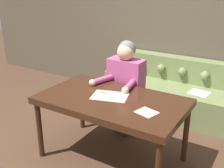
# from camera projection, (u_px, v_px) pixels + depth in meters

# --- Properties ---
(ground_plane) EXTENTS (16.00, 16.00, 0.00)m
(ground_plane) POSITION_uv_depth(u_px,v_px,m) (103.00, 158.00, 3.19)
(ground_plane) COLOR #4C3323
(wall_back) EXTENTS (8.00, 0.06, 2.60)m
(wall_back) POSITION_uv_depth(u_px,v_px,m) (172.00, 21.00, 4.27)
(wall_back) COLOR brown
(wall_back) RESTS_ON ground_plane
(dining_table) EXTENTS (1.53, 0.89, 0.74)m
(dining_table) POSITION_uv_depth(u_px,v_px,m) (112.00, 104.00, 2.96)
(dining_table) COLOR #381E11
(dining_table) RESTS_ON ground_plane
(couch) EXTENTS (2.05, 0.77, 0.80)m
(couch) POSITION_uv_depth(u_px,v_px,m) (178.00, 94.00, 4.16)
(couch) COLOR olive
(couch) RESTS_ON ground_plane
(person) EXTENTS (0.52, 0.59, 1.22)m
(person) POSITION_uv_depth(u_px,v_px,m) (125.00, 87.00, 3.52)
(person) COLOR #33281E
(person) RESTS_ON ground_plane
(pattern_paper_main) EXTENTS (0.44, 0.37, 0.00)m
(pattern_paper_main) POSITION_uv_depth(u_px,v_px,m) (110.00, 96.00, 2.98)
(pattern_paper_main) COLOR beige
(pattern_paper_main) RESTS_ON dining_table
(pattern_paper_offcut) EXTENTS (0.22, 0.21, 0.00)m
(pattern_paper_offcut) POSITION_uv_depth(u_px,v_px,m) (147.00, 112.00, 2.62)
(pattern_paper_offcut) COLOR beige
(pattern_paper_offcut) RESTS_ON dining_table
(scissors) EXTENTS (0.25, 0.08, 0.01)m
(scissors) POSITION_uv_depth(u_px,v_px,m) (106.00, 93.00, 3.05)
(scissors) COLOR silver
(scissors) RESTS_ON dining_table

